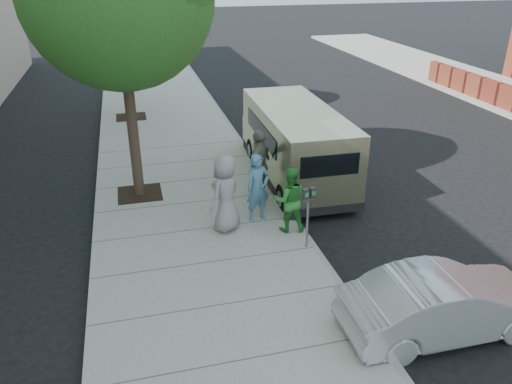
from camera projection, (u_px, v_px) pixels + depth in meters
ground at (239, 229)px, 12.40m from camera, size 120.00×120.00×0.00m
sidewalk at (199, 232)px, 12.14m from camera, size 5.00×60.00×0.15m
curb_face at (294, 220)px, 12.70m from camera, size 0.12×60.00×0.16m
parking_meter at (308, 205)px, 10.93m from camera, size 0.32×0.17×1.46m
van at (295, 142)px, 14.73m from camera, size 2.14×6.02×2.21m
sedan at (445, 303)px, 8.77m from camera, size 3.73×1.31×1.23m
person_officer at (258, 188)px, 12.21m from camera, size 0.71×0.56×1.72m
person_green_shirt at (289, 200)px, 11.74m from camera, size 0.87×0.73×1.61m
person_gray_shirt at (226, 193)px, 11.74m from camera, size 1.09×1.06×1.89m
person_striped_polo at (259, 165)px, 13.20m from camera, size 1.10×1.20×1.97m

